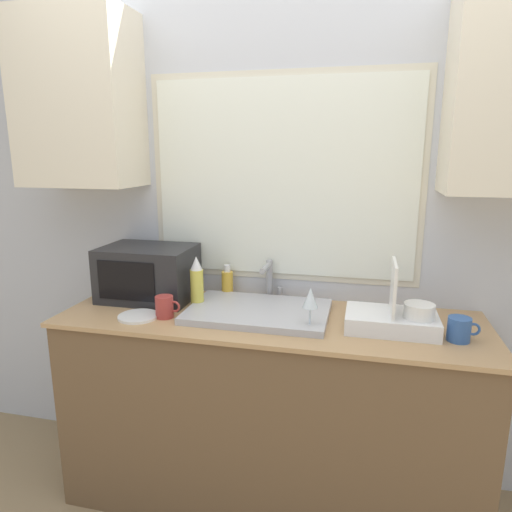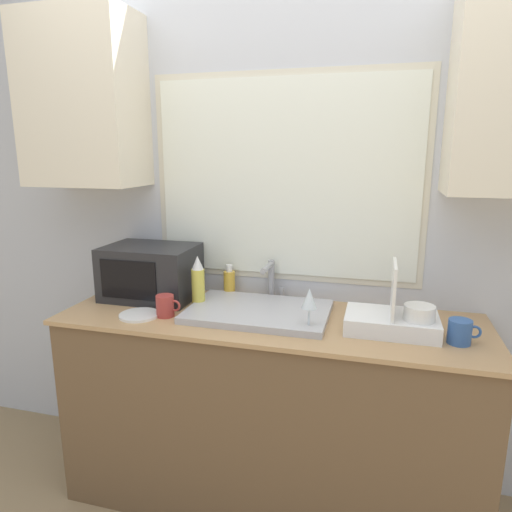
% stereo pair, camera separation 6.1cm
% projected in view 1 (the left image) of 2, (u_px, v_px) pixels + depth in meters
% --- Properties ---
extents(countertop, '(1.87, 0.62, 0.92)m').
position_uv_depth(countertop, '(269.00, 409.00, 2.13)').
color(countertop, brown).
rests_on(countertop, ground_plane).
extents(wall_back, '(6.00, 0.38, 2.60)m').
position_uv_depth(wall_back, '(282.00, 195.00, 2.17)').
color(wall_back, silver).
rests_on(wall_back, ground_plane).
extents(sink_basin, '(0.62, 0.42, 0.03)m').
position_uv_depth(sink_basin, '(258.00, 311.00, 2.05)').
color(sink_basin, '#B2B2B7').
rests_on(sink_basin, countertop).
extents(faucet, '(0.08, 0.18, 0.20)m').
position_uv_depth(faucet, '(269.00, 277.00, 2.22)').
color(faucet, '#99999E').
rests_on(faucet, countertop).
extents(microwave, '(0.44, 0.32, 0.26)m').
position_uv_depth(microwave, '(148.00, 273.00, 2.25)').
color(microwave, '#232326').
rests_on(microwave, countertop).
extents(dish_rack, '(0.37, 0.24, 0.29)m').
position_uv_depth(dish_rack, '(394.00, 318.00, 1.86)').
color(dish_rack, white).
rests_on(dish_rack, countertop).
extents(spray_bottle, '(0.06, 0.06, 0.25)m').
position_uv_depth(spray_bottle, '(197.00, 283.00, 2.12)').
color(spray_bottle, '#D8CC4C').
rests_on(spray_bottle, countertop).
extents(soap_bottle, '(0.06, 0.06, 0.16)m').
position_uv_depth(soap_bottle, '(227.00, 283.00, 2.29)').
color(soap_bottle, gold).
rests_on(soap_bottle, countertop).
extents(mug_near_sink, '(0.11, 0.08, 0.10)m').
position_uv_depth(mug_near_sink, '(165.00, 307.00, 2.00)').
color(mug_near_sink, '#A53833').
rests_on(mug_near_sink, countertop).
extents(wine_glass, '(0.06, 0.06, 0.18)m').
position_uv_depth(wine_glass, '(310.00, 299.00, 1.83)').
color(wine_glass, silver).
rests_on(wine_glass, countertop).
extents(mug_by_rack, '(0.12, 0.09, 0.09)m').
position_uv_depth(mug_by_rack, '(459.00, 329.00, 1.76)').
color(mug_by_rack, '#335999').
rests_on(mug_by_rack, countertop).
extents(small_plate, '(0.18, 0.18, 0.01)m').
position_uv_depth(small_plate, '(138.00, 316.00, 2.01)').
color(small_plate, white).
rests_on(small_plate, countertop).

